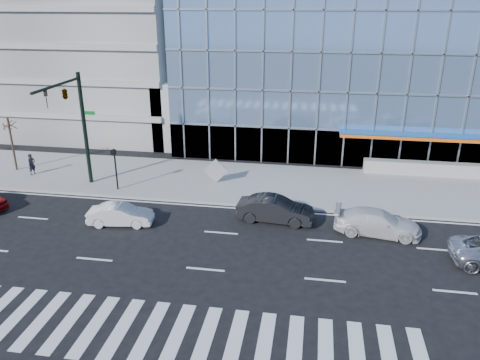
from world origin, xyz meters
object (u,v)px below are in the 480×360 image
object	(u,v)px
traffic_signal	(71,106)
pedestrian	(32,164)
tilted_panel	(216,171)
street_tree_near	(9,125)
dark_sedan	(275,210)
ped_signal_post	(115,163)
white_sedan	(120,215)
white_suv	(377,222)

from	to	relation	value
traffic_signal	pedestrian	world-z (taller)	traffic_signal
traffic_signal	tilted_panel	xyz separation A→B (m)	(9.12, 2.82, -5.10)
street_tree_near	pedestrian	xyz separation A→B (m)	(1.88, -0.75, -2.80)
street_tree_near	dark_sedan	xyz separation A→B (m)	(20.97, -5.43, -3.01)
dark_sedan	street_tree_near	bearing A→B (deg)	80.11
ped_signal_post	white_sedan	size ratio (longest dim) A/B	0.77
tilted_panel	traffic_signal	bearing A→B (deg)	-167.23
street_tree_near	white_sedan	distance (m)	14.27
dark_sedan	pedestrian	size ratio (longest dim) A/B	2.84
white_sedan	tilted_panel	xyz separation A→B (m)	(4.33, 7.29, 0.43)
white_sedan	dark_sedan	world-z (taller)	dark_sedan
white_suv	pedestrian	distance (m)	25.65
white_sedan	dark_sedan	xyz separation A→B (m)	(9.18, 1.97, 0.13)
white_sedan	pedestrian	bearing A→B (deg)	48.44
white_suv	white_sedan	distance (m)	15.23
traffic_signal	white_suv	world-z (taller)	traffic_signal
white_sedan	tilted_panel	size ratio (longest dim) A/B	2.99
tilted_panel	white_sedan	bearing A→B (deg)	-125.11
tilted_panel	dark_sedan	bearing A→B (deg)	-52.08
street_tree_near	white_sedan	world-z (taller)	street_tree_near
traffic_signal	street_tree_near	distance (m)	7.96
traffic_signal	white_sedan	size ratio (longest dim) A/B	2.06
street_tree_near	white_suv	size ratio (longest dim) A/B	0.86
white_sedan	pedestrian	xyz separation A→B (m)	(-9.91, 6.65, 0.33)
white_suv	dark_sedan	distance (m)	6.04
traffic_signal	white_sedan	world-z (taller)	traffic_signal
traffic_signal	pedestrian	size ratio (longest dim) A/B	4.85
dark_sedan	tilted_panel	distance (m)	7.21
ped_signal_post	white_sedan	xyz separation A→B (m)	(2.30, -4.84, -1.50)
white_suv	street_tree_near	bearing A→B (deg)	83.25
pedestrian	street_tree_near	bearing A→B (deg)	87.76
white_suv	dark_sedan	world-z (taller)	dark_sedan
ped_signal_post	white_suv	world-z (taller)	ped_signal_post
traffic_signal	ped_signal_post	world-z (taller)	traffic_signal
ped_signal_post	tilted_panel	distance (m)	7.14
white_sedan	dark_sedan	size ratio (longest dim) A/B	0.83
ped_signal_post	white_sedan	world-z (taller)	ped_signal_post
pedestrian	white_sedan	bearing A→B (deg)	-104.29
white_suv	ped_signal_post	bearing A→B (deg)	84.52
street_tree_near	white_suv	xyz separation A→B (m)	(26.97, -6.11, -3.06)
street_tree_near	tilted_panel	bearing A→B (deg)	-0.39
traffic_signal	ped_signal_post	xyz separation A→B (m)	(2.50, 0.37, -4.02)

